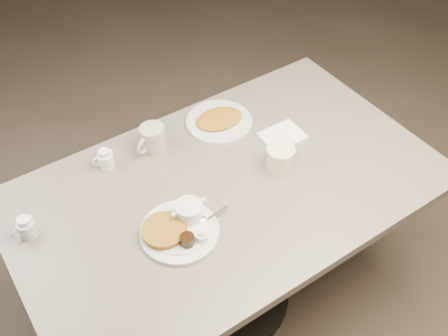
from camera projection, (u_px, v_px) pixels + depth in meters
room at (228, 18)px, 1.34m from camera, size 7.04×8.04×2.84m
diner_table at (227, 215)px, 1.93m from camera, size 1.50×0.90×0.75m
main_plate at (179, 227)px, 1.65m from camera, size 0.31×0.26×0.07m
coffee_mug_near at (281, 157)px, 1.84m from camera, size 0.15×0.12×0.09m
napkin at (283, 137)px, 1.97m from camera, size 0.16×0.13×0.02m
coffee_mug_far at (152, 139)px, 1.90m from camera, size 0.14×0.12×0.10m
creamer_left at (26, 228)px, 1.63m from camera, size 0.09×0.07×0.08m
creamer_right at (106, 160)px, 1.85m from camera, size 0.08×0.07×0.08m
hash_plate at (219, 121)px, 2.03m from camera, size 0.29×0.29×0.04m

